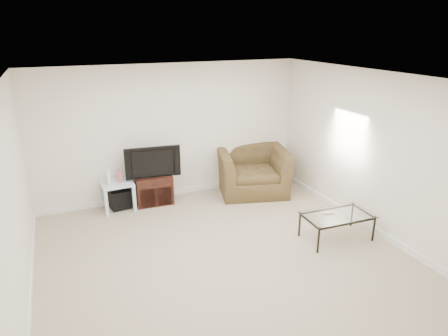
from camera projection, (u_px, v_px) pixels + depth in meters
name	position (u px, v px, depth m)	size (l,w,h in m)	color
floor	(225.00, 259.00, 5.63)	(5.00, 5.00, 0.00)	tan
ceiling	(225.00, 79.00, 4.80)	(5.00, 5.00, 0.00)	white
wall_back	(172.00, 132.00, 7.38)	(5.00, 0.02, 2.50)	silver
wall_left	(12.00, 208.00, 4.29)	(0.02, 5.00, 2.50)	silver
wall_right	(374.00, 153.00, 6.14)	(0.02, 5.00, 2.50)	silver
plate_back	(93.00, 140.00, 6.85)	(0.12, 0.02, 0.12)	white
plate_right_switch	(312.00, 130.00, 7.52)	(0.02, 0.09, 0.13)	white
plate_right_outlet	(318.00, 182.00, 7.58)	(0.02, 0.08, 0.12)	white
tv_stand	(154.00, 189.00, 7.35)	(0.66, 0.46, 0.55)	black
dvd_player	(153.00, 180.00, 7.26)	(0.36, 0.25, 0.05)	black
television	(152.00, 161.00, 7.14)	(0.91, 0.18, 0.57)	black
side_table	(118.00, 195.00, 7.11)	(0.53, 0.53, 0.51)	silver
subwoofer	(119.00, 198.00, 7.17)	(0.34, 0.34, 0.34)	black
game_console	(108.00, 177.00, 6.92)	(0.05, 0.17, 0.24)	white
game_case	(120.00, 176.00, 7.00)	(0.05, 0.15, 0.20)	#CC4C4C
recliner	(253.00, 164.00, 7.76)	(1.32, 0.86, 1.16)	#4F3022
coffee_table	(336.00, 226.00, 6.11)	(1.05, 0.59, 0.41)	black
remote	(329.00, 213.00, 6.06)	(0.16, 0.05, 0.02)	#B2B2B7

